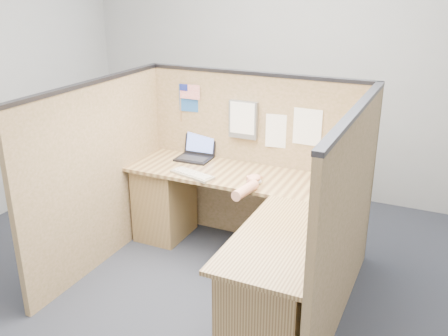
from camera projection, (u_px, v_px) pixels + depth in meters
The scene contains 13 objects.
floor at pixel (204, 291), 3.83m from camera, with size 5.00×5.00×0.00m, color #21242F.
wall_back at pixel (300, 65), 5.24m from camera, with size 5.00×5.00×0.00m, color #9C9FA1.
cubicle_partitions at pixel (228, 180), 3.92m from camera, with size 2.06×1.83×1.53m.
l_desk at pixel (242, 235), 3.86m from camera, with size 1.95×1.75×0.73m.
laptop at pixel (197, 152), 4.51m from camera, with size 0.31×0.30×0.22m.
keyboard at pixel (192, 174), 4.11m from camera, with size 0.41×0.23×0.03m.
mouse at pixel (254, 181), 3.93m from camera, with size 0.12×0.07×0.05m, color silver.
hand_forearm at pixel (248, 186), 3.79m from camera, with size 0.12×0.43×0.09m.
blue_poster at pixel (189, 98), 4.46m from camera, with size 0.18×0.00×0.24m, color #205095.
american_flag at pixel (188, 93), 4.43m from camera, with size 0.20×0.01×0.35m.
file_holder at pixel (243, 120), 4.27m from camera, with size 0.25×0.05×0.32m.
paper_left at pixel (307, 127), 4.07m from camera, with size 0.24×0.00×0.30m, color white.
paper_right at pixel (279, 131), 4.19m from camera, with size 0.23×0.00×0.29m, color white.
Camera 1 is at (1.51, -2.88, 2.25)m, focal length 40.00 mm.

